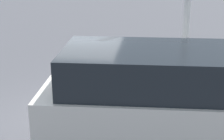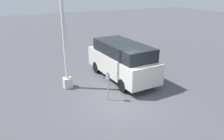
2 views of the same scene
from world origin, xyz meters
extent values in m
plane|color=#4C4C51|center=(0.00, 0.00, 0.00)|extent=(80.00, 80.00, 0.00)
cylinder|color=#9E9EA3|center=(0.51, 0.53, 0.55)|extent=(0.05, 0.05, 1.10)
cube|color=gray|center=(0.51, 0.53, 1.23)|extent=(0.20, 0.12, 0.26)
sphere|color=#14662D|center=(0.51, 0.53, 1.38)|extent=(0.11, 0.11, 0.11)
cube|color=beige|center=(2.79, 1.86, 0.28)|extent=(0.44, 0.44, 0.55)
cylinder|color=silver|center=(2.79, 1.86, 3.51)|extent=(0.18, 0.18, 5.93)
cube|color=beige|center=(2.57, -1.37, 0.93)|extent=(5.21, 2.18, 1.15)
cube|color=black|center=(2.44, -1.38, 1.85)|extent=(4.18, 1.98, 0.69)
cube|color=orange|center=(5.06, -0.63, 0.51)|extent=(0.08, 0.12, 0.20)
cylinder|color=black|center=(4.13, -0.44, 0.36)|extent=(0.73, 0.27, 0.72)
cylinder|color=black|center=(4.20, -2.17, 0.36)|extent=(0.73, 0.27, 0.72)
cylinder|color=black|center=(0.95, -0.57, 0.36)|extent=(0.73, 0.27, 0.72)
cylinder|color=black|center=(1.02, -2.30, 0.36)|extent=(0.73, 0.27, 0.72)
camera|label=1|loc=(1.98, -7.17, 3.75)|focal=55.00mm
camera|label=2|loc=(-7.98, 4.63, 5.13)|focal=35.00mm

